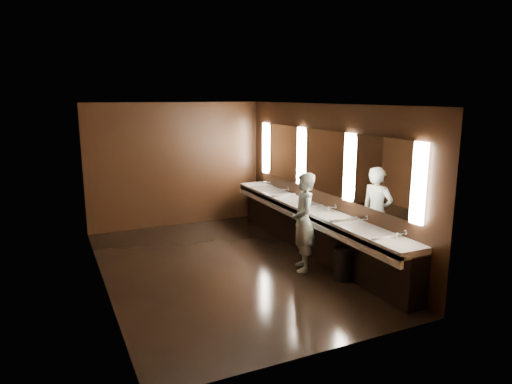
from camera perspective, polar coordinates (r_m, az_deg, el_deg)
floor at (r=8.10m, az=-3.92°, el=-9.36°), size 6.00×6.00×0.00m
ceiling at (r=7.55m, az=-4.22°, el=10.86°), size 4.00×6.00×0.02m
wall_back at (r=10.52m, az=-9.94°, el=3.36°), size 4.00×0.02×2.80m
wall_front at (r=5.10m, az=8.17°, el=-5.75°), size 4.00×0.02×2.80m
wall_left at (r=7.25m, az=-18.99°, el=-0.97°), size 0.02×6.00×2.80m
wall_right at (r=8.61m, az=8.47°, el=1.52°), size 0.02×6.00×2.80m
sink_counter at (r=8.70m, az=7.15°, el=-4.45°), size 0.55×5.40×1.01m
mirror_band at (r=8.54m, az=8.43°, el=3.82°), size 0.06×5.03×1.15m
person at (r=7.78m, az=5.95°, el=-3.76°), size 0.59×0.72×1.68m
trash_bin at (r=7.62m, az=11.02°, el=-8.81°), size 0.44×0.44×0.53m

